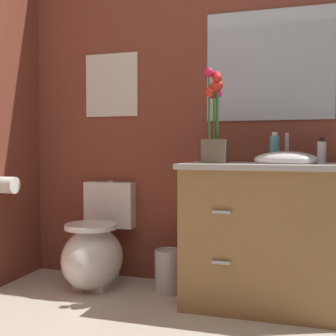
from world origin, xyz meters
name	(u,v)px	position (x,y,z in m)	size (l,w,h in m)	color
wall_back	(242,98)	(0.20, 1.65, 1.25)	(4.11, 0.05, 2.50)	brown
toilet	(96,250)	(-0.72, 1.36, 0.24)	(0.38, 0.59, 0.69)	white
vanity_cabinet	(264,233)	(0.38, 1.33, 0.43)	(0.94, 0.56, 1.01)	#9E7242
flower_vase	(215,128)	(0.09, 1.29, 1.04)	(0.14, 0.14, 0.56)	brown
soap_bottle	(322,152)	(0.69, 1.45, 0.90)	(0.05, 0.05, 0.15)	white
lotion_bottle	(275,149)	(0.43, 1.42, 0.92)	(0.06, 0.06, 0.18)	teal
trash_bin	(169,271)	(-0.23, 1.40, 0.14)	(0.18, 0.18, 0.27)	#B7B7BC
wall_poster	(112,85)	(-0.72, 1.62, 1.37)	(0.40, 0.01, 0.44)	silver
wall_mirror	(269,65)	(0.37, 1.62, 1.45)	(0.80, 0.01, 0.70)	#B2BCC6
toilet_paper_roll	(8,185)	(-1.25, 1.16, 0.68)	(0.11, 0.11, 0.11)	white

